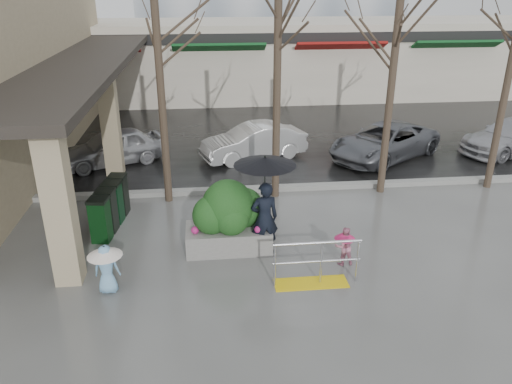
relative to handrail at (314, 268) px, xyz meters
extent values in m
plane|color=#51514F|center=(-1.36, 1.20, -0.38)|extent=(120.00, 120.00, 0.00)
cube|color=black|center=(-1.36, 23.20, -0.37)|extent=(120.00, 36.00, 0.01)
cube|color=gray|center=(-1.36, 5.20, -0.30)|extent=(120.00, 0.30, 0.15)
cube|color=#2D2823|center=(-6.16, 9.20, 3.25)|extent=(2.80, 18.00, 0.25)
cube|color=tan|center=(-5.26, 0.70, 1.37)|extent=(0.55, 0.55, 3.50)
cube|color=tan|center=(-5.26, 7.20, 1.37)|extent=(0.55, 0.55, 3.50)
cube|color=beige|center=(0.64, 19.20, 1.62)|extent=(34.00, 6.00, 4.00)
cube|color=maroon|center=(-7.36, 16.30, 2.47)|extent=(4.50, 1.68, 0.87)
cube|color=#0F4C1E|center=(-1.36, 16.30, 2.47)|extent=(4.50, 1.68, 0.87)
cube|color=maroon|center=(4.64, 16.30, 2.47)|extent=(4.50, 1.68, 0.87)
cube|color=#0F4C1E|center=(10.64, 16.30, 2.47)|extent=(4.50, 1.68, 0.87)
cube|color=black|center=(0.64, 16.30, 3.02)|extent=(34.00, 0.35, 0.50)
cube|color=yellow|center=(-0.06, 0.00, -0.37)|extent=(1.60, 0.50, 0.02)
cylinder|color=silver|center=(-0.86, 0.00, 0.12)|extent=(0.05, 0.05, 1.00)
cylinder|color=silver|center=(0.14, 0.00, 0.12)|extent=(0.05, 0.05, 1.00)
cylinder|color=silver|center=(0.94, 0.00, 0.12)|extent=(0.05, 0.05, 1.00)
cylinder|color=silver|center=(0.04, 0.00, 0.62)|extent=(1.90, 0.06, 0.06)
cylinder|color=silver|center=(0.04, 0.00, 0.17)|extent=(1.90, 0.04, 0.04)
cylinder|color=#382B21|center=(-3.36, 4.80, 3.02)|extent=(0.22, 0.22, 6.80)
cylinder|color=#382B21|center=(-0.16, 4.80, 3.12)|extent=(0.22, 0.22, 7.00)
cylinder|color=#382B21|center=(3.14, 4.80, 2.87)|extent=(0.22, 0.22, 6.50)
cylinder|color=#382B21|center=(6.64, 4.80, 3.22)|extent=(0.22, 0.22, 7.20)
imported|color=black|center=(-0.90, 1.46, 0.53)|extent=(0.72, 0.53, 1.81)
cylinder|color=black|center=(-0.90, 1.46, 1.47)|extent=(0.02, 0.02, 1.15)
cone|color=black|center=(-0.90, 1.46, 1.95)|extent=(1.43, 1.43, 0.18)
sphere|color=black|center=(-0.90, 1.46, 2.06)|extent=(0.05, 0.05, 0.05)
imported|color=#CF7E9B|center=(0.85, 0.73, 0.09)|extent=(0.47, 0.38, 0.93)
cylinder|color=black|center=(0.85, 0.73, 0.26)|extent=(0.02, 0.02, 0.40)
cone|color=#D42164|center=(0.85, 0.73, 0.37)|extent=(0.48, 0.48, 0.18)
sphere|color=black|center=(0.85, 0.73, 0.48)|extent=(0.05, 0.05, 0.05)
imported|color=#7AB0D9|center=(-4.36, 0.17, 0.16)|extent=(0.54, 0.36, 1.08)
cylinder|color=black|center=(-4.36, 0.17, 0.42)|extent=(0.02, 0.02, 0.50)
cone|color=white|center=(-4.36, 0.17, 0.58)|extent=(0.72, 0.72, 0.18)
sphere|color=black|center=(-4.36, 0.17, 0.69)|extent=(0.05, 0.05, 0.05)
cube|color=slate|center=(-1.75, 1.73, -0.09)|extent=(2.05, 1.03, 0.57)
ellipsoid|color=#133B13|center=(-1.75, 1.73, 0.76)|extent=(1.25, 1.13, 1.31)
sphere|color=#133B13|center=(-2.14, 1.61, 0.60)|extent=(0.90, 0.90, 0.90)
sphere|color=#133B13|center=(-1.35, 1.90, 0.62)|extent=(0.95, 0.95, 0.95)
cube|color=black|center=(-4.89, 2.47, 0.15)|extent=(0.49, 0.49, 1.06)
cube|color=black|center=(-4.89, 2.47, 0.73)|extent=(0.53, 0.53, 0.08)
cube|color=black|center=(-4.82, 3.00, 0.15)|extent=(0.49, 0.49, 1.06)
cube|color=black|center=(-4.82, 3.00, 0.73)|extent=(0.53, 0.53, 0.08)
cube|color=#0B3217|center=(-4.74, 3.52, 0.15)|extent=(0.49, 0.49, 1.06)
cube|color=black|center=(-4.74, 3.52, 0.73)|extent=(0.53, 0.53, 0.08)
cube|color=black|center=(-4.66, 4.05, 0.15)|extent=(0.49, 0.49, 1.06)
cube|color=black|center=(-4.66, 4.05, 0.73)|extent=(0.53, 0.53, 0.08)
imported|color=#AFB0B4|center=(-5.48, 8.22, 0.25)|extent=(3.98, 2.89, 1.26)
imported|color=silver|center=(-0.47, 8.30, 0.25)|extent=(4.05, 2.45, 1.26)
imported|color=slate|center=(4.27, 7.83, 0.25)|extent=(4.93, 4.25, 1.26)
camera|label=1|loc=(-2.21, -8.98, 5.71)|focal=35.00mm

